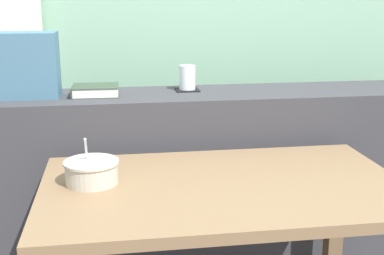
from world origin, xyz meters
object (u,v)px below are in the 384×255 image
(coaster_square, at_px, (187,90))
(soup_bowl, at_px, (92,172))
(juice_glass, at_px, (187,78))
(closed_book, at_px, (95,90))
(throw_pillow, at_px, (17,65))
(breakfast_table, at_px, (223,213))

(coaster_square, bearing_deg, soup_bowl, -123.36)
(juice_glass, distance_m, closed_book, 0.39)
(closed_book, distance_m, throw_pillow, 0.32)
(soup_bowl, bearing_deg, coaster_square, 56.64)
(breakfast_table, distance_m, juice_glass, 0.74)
(coaster_square, height_order, throw_pillow, throw_pillow)
(breakfast_table, bearing_deg, coaster_square, 91.79)
(breakfast_table, bearing_deg, soup_bowl, 171.18)
(breakfast_table, xyz_separation_m, coaster_square, (-0.02, 0.66, 0.29))
(throw_pillow, bearing_deg, soup_bowl, -61.46)
(coaster_square, xyz_separation_m, soup_bowl, (-0.39, -0.60, -0.15))
(coaster_square, bearing_deg, throw_pillow, -175.42)
(coaster_square, bearing_deg, closed_book, -172.61)
(closed_book, distance_m, soup_bowl, 0.57)
(juice_glass, relative_size, soup_bowl, 0.59)
(closed_book, relative_size, throw_pillow, 0.60)
(closed_book, xyz_separation_m, throw_pillow, (-0.30, -0.00, 0.11))
(coaster_square, relative_size, closed_book, 0.52)
(juice_glass, xyz_separation_m, soup_bowl, (-0.39, -0.60, -0.20))
(throw_pillow, relative_size, soup_bowl, 1.83)
(closed_book, height_order, soup_bowl, closed_book)
(breakfast_table, bearing_deg, closed_book, 123.84)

